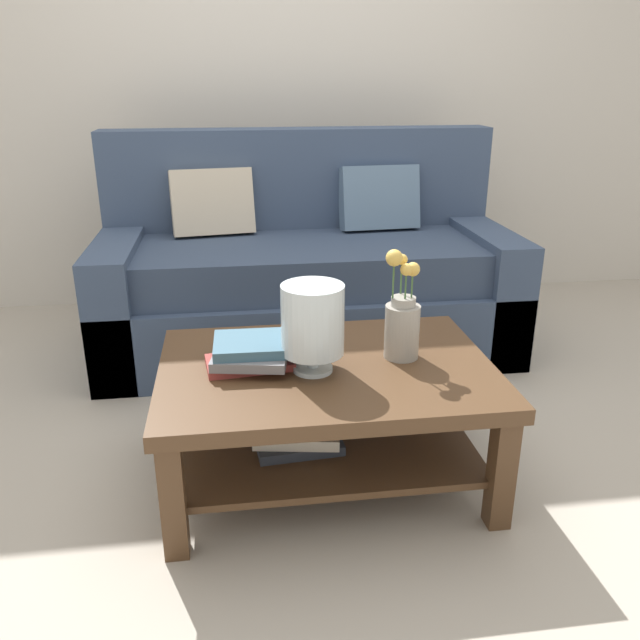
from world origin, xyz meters
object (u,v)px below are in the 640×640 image
object	(u,v)px
couch	(306,276)
coffee_table	(325,397)
flower_pitcher	(402,321)
book_stack_main	(253,353)
glass_hurricane_vase	(313,321)

from	to	relation	value
couch	coffee_table	distance (m)	1.22
coffee_table	flower_pitcher	distance (m)	0.36
coffee_table	flower_pitcher	xyz separation A→B (m)	(0.26, 0.03, 0.25)
book_stack_main	coffee_table	bearing A→B (deg)	-5.87
book_stack_main	flower_pitcher	distance (m)	0.50
couch	book_stack_main	world-z (taller)	couch
book_stack_main	glass_hurricane_vase	distance (m)	0.23
book_stack_main	glass_hurricane_vase	xyz separation A→B (m)	(0.19, -0.06, 0.12)
coffee_table	flower_pitcher	world-z (taller)	flower_pitcher
coffee_table	book_stack_main	xyz separation A→B (m)	(-0.23, 0.02, 0.17)
glass_hurricane_vase	book_stack_main	bearing A→B (deg)	162.15
coffee_table	glass_hurricane_vase	bearing A→B (deg)	-139.85
book_stack_main	flower_pitcher	size ratio (longest dim) A/B	0.83
book_stack_main	flower_pitcher	world-z (taller)	flower_pitcher
glass_hurricane_vase	couch	bearing A→B (deg)	84.30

